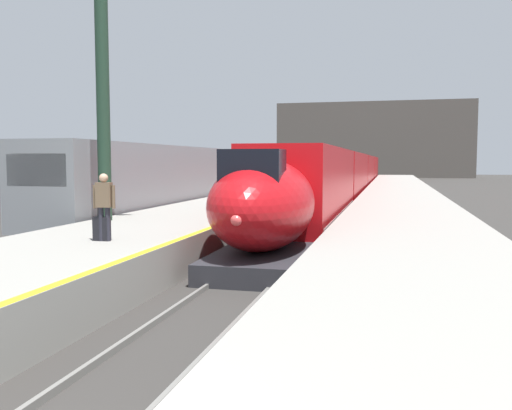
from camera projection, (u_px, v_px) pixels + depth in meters
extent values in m
cube|color=gray|center=(241.00, 210.00, 28.50)|extent=(4.80, 110.00, 1.05)
cube|color=gray|center=(403.00, 213.00, 26.56)|extent=(4.80, 110.00, 1.05)
cube|color=yellow|center=(285.00, 200.00, 27.91)|extent=(0.20, 107.80, 0.01)
cube|color=slate|center=(312.00, 215.00, 30.41)|extent=(0.08, 110.00, 0.12)
cube|color=slate|center=(339.00, 216.00, 30.05)|extent=(0.08, 110.00, 0.12)
cube|color=slate|center=(175.00, 212.00, 32.34)|extent=(0.08, 110.00, 0.12)
cube|color=slate|center=(199.00, 213.00, 31.98)|extent=(0.08, 110.00, 0.12)
ellipsoid|color=#B20F14|center=(264.00, 204.00, 15.46)|extent=(2.78, 5.74, 2.56)
cube|color=#28282D|center=(261.00, 261.00, 15.31)|extent=(2.46, 4.88, 0.55)
cube|color=black|center=(252.00, 167.00, 14.13)|extent=(1.59, 1.00, 0.90)
sphere|color=#F24C4C|center=(236.00, 220.00, 12.77)|extent=(0.28, 0.28, 0.28)
cube|color=#B20F14|center=(309.00, 184.00, 23.89)|extent=(2.90, 14.00, 3.05)
cube|color=black|center=(277.00, 171.00, 24.18)|extent=(0.04, 11.90, 0.80)
cube|color=black|center=(342.00, 171.00, 23.50)|extent=(0.04, 11.90, 0.80)
cube|color=silver|center=(309.00, 213.00, 23.99)|extent=(2.92, 13.30, 0.24)
cube|color=black|center=(290.00, 239.00, 19.69)|extent=(2.03, 2.20, 0.56)
cube|color=black|center=(321.00, 215.00, 28.36)|extent=(2.03, 2.20, 0.56)
cube|color=#B20F14|center=(342.00, 174.00, 39.95)|extent=(2.90, 18.00, 3.05)
cube|color=black|center=(323.00, 167.00, 40.25)|extent=(0.04, 15.84, 0.80)
cube|color=black|center=(362.00, 167.00, 39.57)|extent=(0.04, 15.84, 0.80)
cube|color=black|center=(333.00, 206.00, 34.17)|extent=(2.03, 2.20, 0.56)
cube|color=black|center=(348.00, 194.00, 46.02)|extent=(2.03, 2.20, 0.56)
cube|color=#B20F14|center=(358.00, 170.00, 57.95)|extent=(2.90, 18.00, 3.05)
cube|color=black|center=(344.00, 165.00, 58.25)|extent=(0.04, 15.84, 0.80)
cube|color=black|center=(372.00, 165.00, 57.57)|extent=(0.04, 15.84, 0.80)
cube|color=black|center=(354.00, 190.00, 52.17)|extent=(2.03, 2.20, 0.56)
cube|color=black|center=(361.00, 185.00, 64.02)|extent=(2.03, 2.20, 0.56)
cube|color=#B20F14|center=(366.00, 168.00, 75.95)|extent=(2.90, 18.00, 3.05)
cube|color=black|center=(355.00, 164.00, 76.25)|extent=(0.04, 15.84, 0.80)
cube|color=black|center=(376.00, 164.00, 75.57)|extent=(0.04, 15.84, 0.80)
cube|color=black|center=(363.00, 183.00, 70.17)|extent=(2.03, 2.20, 0.56)
cube|color=black|center=(367.00, 180.00, 82.02)|extent=(2.03, 2.20, 0.56)
cube|color=gray|center=(150.00, 179.00, 27.17)|extent=(2.85, 18.00, 3.30)
cube|color=black|center=(37.00, 170.00, 18.45)|extent=(2.28, 0.08, 1.10)
cube|color=black|center=(124.00, 169.00, 27.47)|extent=(0.04, 15.30, 0.90)
cube|color=black|center=(177.00, 169.00, 26.80)|extent=(0.04, 15.30, 0.90)
cube|color=black|center=(89.00, 232.00, 21.75)|extent=(2.00, 2.00, 0.52)
cube|color=black|center=(192.00, 208.00, 32.90)|extent=(2.00, 2.00, 0.52)
cube|color=gray|center=(247.00, 172.00, 45.17)|extent=(2.85, 18.00, 3.30)
cylinder|color=#1E3828|center=(103.00, 89.00, 18.27)|extent=(0.44, 0.44, 8.77)
cylinder|color=#23232D|center=(108.00, 224.00, 13.73)|extent=(0.13, 0.13, 0.85)
cylinder|color=#23232D|center=(101.00, 224.00, 13.75)|extent=(0.13, 0.13, 0.85)
cube|color=brown|center=(104.00, 195.00, 13.68)|extent=(0.41, 0.27, 0.62)
cylinder|color=brown|center=(113.00, 197.00, 13.66)|extent=(0.09, 0.09, 0.58)
cylinder|color=brown|center=(95.00, 197.00, 13.71)|extent=(0.09, 0.09, 0.58)
sphere|color=tan|center=(104.00, 178.00, 13.65)|extent=(0.22, 0.22, 0.22)
cylinder|color=#23232D|center=(233.00, 198.00, 23.69)|extent=(0.13, 0.13, 0.85)
cylinder|color=#23232D|center=(230.00, 198.00, 23.56)|extent=(0.13, 0.13, 0.85)
cube|color=brown|center=(231.00, 181.00, 23.57)|extent=(0.38, 0.44, 0.62)
cylinder|color=brown|center=(235.00, 182.00, 23.74)|extent=(0.09, 0.09, 0.58)
cylinder|color=brown|center=(227.00, 182.00, 23.40)|extent=(0.09, 0.09, 0.58)
sphere|color=tan|center=(231.00, 171.00, 23.53)|extent=(0.22, 0.22, 0.22)
cube|color=black|center=(102.00, 229.00, 13.82)|extent=(0.40, 0.22, 0.60)
cylinder|color=#262628|center=(98.00, 210.00, 13.81)|extent=(0.02, 0.02, 0.36)
cylinder|color=#262628|center=(105.00, 210.00, 13.76)|extent=(0.02, 0.02, 0.36)
cube|color=#262628|center=(101.00, 202.00, 13.77)|extent=(0.22, 0.03, 0.02)
cube|color=#4C4742|center=(373.00, 140.00, 101.78)|extent=(36.00, 2.00, 14.00)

